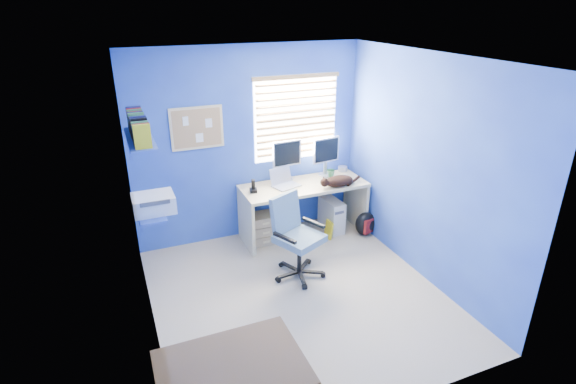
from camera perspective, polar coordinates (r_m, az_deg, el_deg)
name	(u,v)px	position (r m, az deg, el deg)	size (l,w,h in m)	color
floor	(298,296)	(5.02, 1.29, -13.04)	(3.00, 3.20, 0.00)	tan
ceiling	(301,58)	(4.07, 1.62, 16.62)	(3.00, 3.20, 0.00)	white
wall_back	(249,145)	(5.81, -4.99, 5.92)	(3.00, 0.01, 2.50)	#243FA8
wall_front	(395,275)	(3.17, 13.39, -10.27)	(3.00, 0.01, 2.50)	#243FA8
wall_left	(140,216)	(4.08, -18.25, -2.95)	(0.01, 3.20, 2.50)	#243FA8
wall_right	(424,170)	(5.15, 16.90, 2.70)	(0.01, 3.20, 2.50)	#243FA8
desk	(303,210)	(6.04, 1.97, -2.29)	(1.65, 0.65, 0.74)	tan
laptop	(286,179)	(5.78, -0.22, 1.72)	(0.33, 0.26, 0.22)	silver
monitor_left	(286,160)	(5.97, -0.20, 4.06)	(0.40, 0.12, 0.54)	silver
monitor_right	(325,157)	(6.12, 4.77, 4.49)	(0.40, 0.12, 0.54)	silver
phone	(253,186)	(5.64, -4.44, 0.81)	(0.09, 0.11, 0.17)	black
mug	(331,173)	(6.15, 5.45, 2.37)	(0.10, 0.09, 0.10)	#3B8349
cd_spindle	(343,169)	(6.39, 6.95, 2.96)	(0.13, 0.13, 0.07)	silver
cat	(339,181)	(5.85, 6.49, 1.41)	(0.40, 0.21, 0.14)	black
tower_pc	(331,215)	(6.26, 5.54, -2.90)	(0.19, 0.44, 0.45)	beige
drawer_boxes	(263,228)	(5.94, -3.23, -4.59)	(0.35, 0.28, 0.41)	tan
yellow_book	(329,230)	(6.09, 5.20, -4.77)	(0.03, 0.17, 0.24)	yellow
backpack	(365,224)	(6.21, 9.77, -3.98)	(0.28, 0.22, 0.33)	black
office_chair	(296,247)	(5.18, 1.04, -6.99)	(0.74, 0.74, 0.96)	black
window_blinds	(296,118)	(5.92, 1.08, 9.35)	(1.15, 0.05, 1.10)	white
corkboard	(197,128)	(5.55, -11.49, 7.96)	(0.64, 0.02, 0.52)	tan
wall_shelves	(145,167)	(4.71, -17.65, 3.09)	(0.42, 0.90, 1.05)	#304EAC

